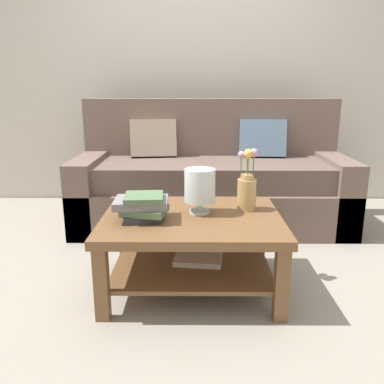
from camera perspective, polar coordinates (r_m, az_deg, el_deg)
name	(u,v)px	position (r m, az deg, el deg)	size (l,w,h in m)	color
ground_plane	(200,260)	(2.79, 1.19, -9.77)	(10.00, 10.00, 0.00)	gray
back_wall	(199,67)	(4.19, 0.97, 17.47)	(6.40, 0.12, 2.70)	beige
couch	(211,182)	(3.45, 2.77, 1.51)	(2.26, 0.90, 1.06)	brown
coffee_table	(192,235)	(2.32, 0.00, -6.26)	(1.02, 0.81, 0.45)	brown
book_stack_main	(143,206)	(2.21, -7.10, -2.08)	(0.30, 0.25, 0.15)	#2D333D
glass_hurricane_vase	(200,187)	(2.29, 1.14, 0.75)	(0.18, 0.18, 0.26)	silver
flower_pitcher	(247,187)	(2.38, 7.90, 0.72)	(0.12, 0.11, 0.37)	tan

